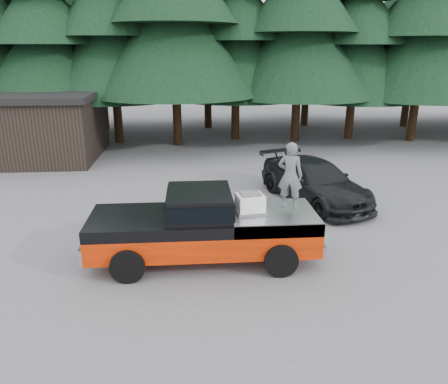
{
  "coord_description": "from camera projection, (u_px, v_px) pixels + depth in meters",
  "views": [
    {
      "loc": [
        -0.3,
        -10.61,
        5.36
      ],
      "look_at": [
        0.54,
        0.0,
        1.83
      ],
      "focal_mm": 35.0,
      "sensor_mm": 36.0,
      "label": 1
    }
  ],
  "objects": [
    {
      "name": "ground",
      "position": [
        204.0,
        257.0,
        11.75
      ],
      "size": [
        120.0,
        120.0,
        0.0
      ],
      "primitive_type": "plane",
      "color": "#535356",
      "rests_on": "ground"
    },
    {
      "name": "pickup_truck",
      "position": [
        204.0,
        237.0,
        11.39
      ],
      "size": [
        6.0,
        2.04,
        1.33
      ],
      "primitive_type": null,
      "color": "red",
      "rests_on": "ground"
    },
    {
      "name": "truck_cab",
      "position": [
        199.0,
        202.0,
        11.08
      ],
      "size": [
        1.66,
        1.9,
        0.59
      ],
      "primitive_type": "cube",
      "color": "black",
      "rests_on": "pickup_truck"
    },
    {
      "name": "air_compressor",
      "position": [
        250.0,
        204.0,
        11.14
      ],
      "size": [
        0.75,
        0.66,
        0.46
      ],
      "primitive_type": "cube",
      "rotation": [
        0.0,
        0.0,
        0.16
      ],
      "color": "white",
      "rests_on": "pickup_truck"
    },
    {
      "name": "man_on_bed",
      "position": [
        290.0,
        175.0,
        11.3
      ],
      "size": [
        0.75,
        0.62,
        1.76
      ],
      "primitive_type": "imported",
      "rotation": [
        0.0,
        0.0,
        2.78
      ],
      "color": "#4E5154",
      "rests_on": "pickup_truck"
    },
    {
      "name": "parked_car",
      "position": [
        315.0,
        181.0,
        15.81
      ],
      "size": [
        3.74,
        5.56,
        1.5
      ],
      "primitive_type": "imported",
      "rotation": [
        0.0,
        0.0,
        0.35
      ],
      "color": "black",
      "rests_on": "ground"
    },
    {
      "name": "utility_building",
      "position": [
        16.0,
        125.0,
        21.91
      ],
      "size": [
        8.4,
        6.4,
        3.3
      ],
      "color": "black",
      "rests_on": "ground"
    },
    {
      "name": "treeline",
      "position": [
        199.0,
        5.0,
        25.62
      ],
      "size": [
        60.15,
        16.05,
        17.5
      ],
      "color": "black",
      "rests_on": "ground"
    }
  ]
}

